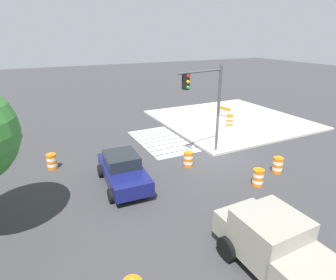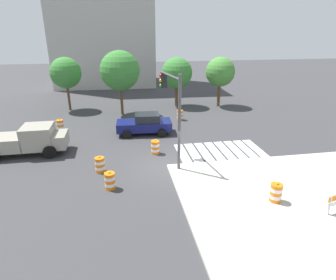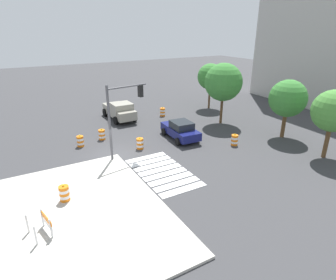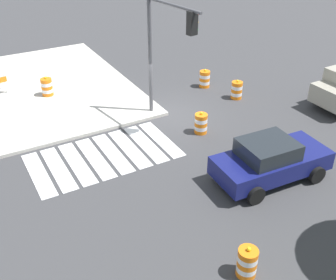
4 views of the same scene
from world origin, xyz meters
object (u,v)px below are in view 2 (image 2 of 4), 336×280
Objects in this scene: traffic_barrel_on_sidewalk at (276,193)px; traffic_barrel_far_curb at (110,181)px; sports_car at (145,124)px; pickup_truck at (30,140)px; street_tree_streetside_near at (66,73)px; traffic_barrel_crosswalk_end at (180,115)px; traffic_barrel_median_far at (155,147)px; street_tree_corner_lot at (220,72)px; traffic_barrel_median_near at (60,125)px; traffic_barrel_near_corner at (100,165)px; street_tree_streetside_far at (120,71)px; street_tree_streetside_mid at (177,73)px; traffic_light_pole at (172,102)px.

traffic_barrel_far_curb is at bearing 160.44° from traffic_barrel_on_sidewalk.
pickup_truck is at bearing -161.47° from sports_car.
street_tree_streetside_near is at bearing 104.64° from traffic_barrel_far_curb.
traffic_barrel_crosswalk_end is at bearing 61.47° from traffic_barrel_far_curb.
traffic_barrel_far_curb is (-2.62, -8.18, -0.36)m from sports_car.
street_tree_corner_lot is (8.43, 11.57, 3.19)m from traffic_barrel_median_far.
traffic_barrel_median_far is (0.31, -4.08, -0.36)m from sports_car.
traffic_barrel_median_near is 10.93m from traffic_barrel_far_curb.
traffic_barrel_near_corner and traffic_barrel_median_near have the same top height.
traffic_barrel_near_corner is 1.00× the size of traffic_barrel_on_sidewalk.
traffic_barrel_far_curb is 1.00× the size of traffic_barrel_on_sidewalk.
sports_car is 0.72× the size of street_tree_streetside_far.
sports_car is 4.31× the size of traffic_barrel_on_sidewalk.
street_tree_streetside_mid reaches higher than pickup_truck.
traffic_barrel_far_curb is 0.19× the size of traffic_light_pole.
street_tree_streetside_near is (-12.15, 19.43, 3.19)m from traffic_barrel_on_sidewalk.
street_tree_streetside_mid is at bearing 41.81° from pickup_truck.
traffic_light_pole is (7.95, -7.60, 3.46)m from traffic_barrel_median_near.
pickup_truck is at bearing -153.13° from traffic_barrel_crosswalk_end.
sports_car is 4.31× the size of traffic_barrel_far_curb.
traffic_barrel_median_far is (3.54, 2.07, 0.00)m from traffic_barrel_near_corner.
street_tree_streetside_far reaches higher than traffic_light_pole.
street_tree_streetside_near is (-10.51, 5.34, 3.34)m from traffic_barrel_crosswalk_end.
traffic_barrel_near_corner is at bearing -126.05° from traffic_barrel_crosswalk_end.
traffic_barrel_crosswalk_end is 5.97m from street_tree_streetside_mid.
traffic_barrel_median_far is at bearing -9.88° from pickup_truck.
pickup_truck is at bearing 161.42° from traffic_light_pole.
traffic_barrel_crosswalk_end is at bearing 96.63° from traffic_barrel_on_sidewalk.
sports_car is at bearing -74.46° from street_tree_streetside_far.
traffic_barrel_on_sidewalk is at bearing -54.65° from traffic_barrel_median_far.
traffic_barrel_median_far is at bearing -114.11° from traffic_barrel_crosswalk_end.
traffic_barrel_on_sidewalk is at bearing -67.98° from street_tree_streetside_far.
traffic_barrel_on_sidewalk is 0.20× the size of street_tree_corner_lot.
traffic_barrel_near_corner and traffic_barrel_median_far have the same top height.
street_tree_streetside_far is at bearing 54.07° from pickup_truck.
traffic_light_pole reaches higher than street_tree_streetside_mid.
traffic_barrel_median_far is 13.27m from street_tree_streetside_mid.
street_tree_streetside_mid is at bearing 82.15° from traffic_barrel_crosswalk_end.
traffic_barrel_on_sidewalk reaches higher than traffic_barrel_far_curb.
traffic_barrel_near_corner is 0.19× the size of traffic_light_pole.
sports_car is 8.33m from pickup_truck.
street_tree_streetside_near is at bearing 122.01° from traffic_barrel_on_sidewalk.
sports_car is 8.59m from traffic_barrel_far_curb.
street_tree_streetside_near is 1.03× the size of street_tree_streetside_mid.
traffic_light_pole is 1.03× the size of street_tree_streetside_near.
traffic_barrel_median_far is 5.04m from traffic_barrel_far_curb.
traffic_light_pole is at bearing -78.68° from sports_car.
sports_car is at bearing -139.41° from street_tree_corner_lot.
pickup_truck is at bearing 143.16° from traffic_barrel_near_corner.
street_tree_streetside_near is 1.03× the size of street_tree_corner_lot.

